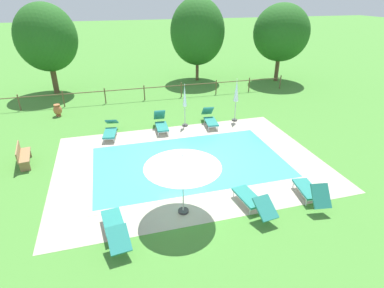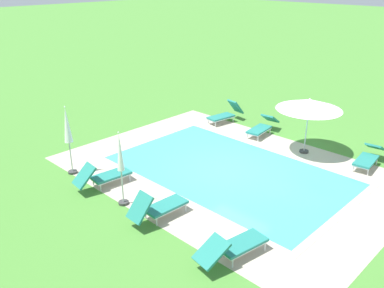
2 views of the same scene
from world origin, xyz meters
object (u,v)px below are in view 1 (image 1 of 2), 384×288
object	(u,v)px
tree_west_mid	(46,38)
tree_centre	(281,33)
sun_lounger_north_mid	(115,227)
terracotta_urn_near_fence	(58,110)
sun_lounger_north_near_steps	(210,119)
patio_umbrella_closed_row_west	(185,100)
wooden_bench_lawn_side	(23,155)
tree_far_west	(197,32)
sun_lounger_south_end	(311,191)
patio_umbrella_open_foreground	(183,162)
patio_umbrella_closed_row_mid_west	(236,93)
sun_lounger_south_near_corner	(161,123)
sun_lounger_north_end	(253,200)
sun_lounger_north_far	(111,130)

from	to	relation	value
tree_west_mid	tree_centre	bearing A→B (deg)	-3.81
sun_lounger_north_mid	terracotta_urn_near_fence	distance (m)	11.84
terracotta_urn_near_fence	sun_lounger_north_near_steps	bearing A→B (deg)	-24.48
sun_lounger_north_mid	sun_lounger_north_near_steps	bearing A→B (deg)	53.76
patio_umbrella_closed_row_west	wooden_bench_lawn_side	xyz separation A→B (m)	(-7.83, -2.34, -1.04)
wooden_bench_lawn_side	tree_far_west	xyz separation A→B (m)	(11.37, 11.88, 3.44)
sun_lounger_north_near_steps	tree_west_mid	distance (m)	13.23
sun_lounger_south_end	patio_umbrella_open_foreground	bearing A→B (deg)	172.84
sun_lounger_south_end	tree_west_mid	world-z (taller)	tree_west_mid
sun_lounger_north_near_steps	terracotta_urn_near_fence	world-z (taller)	sun_lounger_north_near_steps
patio_umbrella_closed_row_mid_west	tree_far_west	size ratio (longest dim) A/B	0.38
sun_lounger_north_near_steps	sun_lounger_south_end	size ratio (longest dim) A/B	1.03
sun_lounger_north_mid	tree_west_mid	distance (m)	17.40
sun_lounger_south_near_corner	sun_lounger_north_near_steps	bearing A→B (deg)	-0.78
sun_lounger_north_mid	wooden_bench_lawn_side	world-z (taller)	wooden_bench_lawn_side
patio_umbrella_closed_row_mid_west	tree_west_mid	size ratio (longest dim) A/B	0.40
terracotta_urn_near_fence	sun_lounger_south_near_corner	bearing A→B (deg)	-33.95
sun_lounger_north_near_steps	sun_lounger_north_mid	bearing A→B (deg)	-126.24
sun_lounger_north_end	tree_centre	size ratio (longest dim) A/B	0.34
tree_west_mid	sun_lounger_north_mid	bearing A→B (deg)	-78.54
sun_lounger_north_near_steps	sun_lounger_south_near_corner	xyz separation A→B (m)	(-2.78, 0.04, 0.01)
sun_lounger_south_end	patio_umbrella_closed_row_west	bearing A→B (deg)	108.02
sun_lounger_north_mid	tree_west_mid	size ratio (longest dim) A/B	0.34
sun_lounger_north_end	patio_umbrella_closed_row_mid_west	size ratio (longest dim) A/B	0.84
sun_lounger_north_mid	sun_lounger_south_end	xyz separation A→B (m)	(6.83, 0.00, 0.04)
wooden_bench_lawn_side	terracotta_urn_near_fence	distance (m)	5.96
tree_far_west	tree_west_mid	distance (m)	11.20
tree_centre	sun_lounger_south_end	bearing A→B (deg)	-115.32
sun_lounger_south_near_corner	sun_lounger_south_end	size ratio (longest dim) A/B	0.98
patio_umbrella_open_foreground	terracotta_urn_near_fence	distance (m)	12.16
patio_umbrella_closed_row_mid_west	tree_west_mid	distance (m)	13.96
sun_lounger_north_end	tree_centre	xyz separation A→B (m)	(9.55, 15.41, 3.50)
sun_lounger_north_far	tree_west_mid	distance (m)	10.38
sun_lounger_north_mid	patio_umbrella_closed_row_mid_west	bearing A→B (deg)	47.57
tree_centre	sun_lounger_north_near_steps	bearing A→B (deg)	-137.47
sun_lounger_north_near_steps	sun_lounger_south_end	bearing A→B (deg)	-81.15
sun_lounger_south_near_corner	tree_centre	xyz separation A→B (m)	(11.31, 7.79, 3.47)
sun_lounger_south_near_corner	patio_umbrella_open_foreground	size ratio (longest dim) A/B	0.76
sun_lounger_north_mid	wooden_bench_lawn_side	xyz separation A→B (m)	(-3.58, 5.61, 0.11)
sun_lounger_north_far	patio_umbrella_closed_row_mid_west	xyz separation A→B (m)	(7.06, 0.30, 1.31)
patio_umbrella_open_foreground	patio_umbrella_closed_row_mid_west	world-z (taller)	patio_umbrella_closed_row_mid_west
tree_far_west	tree_west_mid	xyz separation A→B (m)	(-11.17, -0.80, 0.02)
sun_lounger_north_mid	patio_umbrella_closed_row_west	xyz separation A→B (m)	(4.25, 7.95, 1.15)
patio_umbrella_open_foreground	tree_centre	size ratio (longest dim) A/B	0.41
sun_lounger_north_mid	tree_far_west	size ratio (longest dim) A/B	0.33
sun_lounger_north_far	tree_west_mid	bearing A→B (deg)	111.47
wooden_bench_lawn_side	tree_centre	xyz separation A→B (m)	(17.76, 9.91, 3.40)
sun_lounger_north_far	tree_centre	xyz separation A→B (m)	(13.99, 7.90, 3.50)
patio_umbrella_open_foreground	tree_centre	bearing A→B (deg)	51.51
patio_umbrella_open_foreground	sun_lounger_north_far	bearing A→B (deg)	106.64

